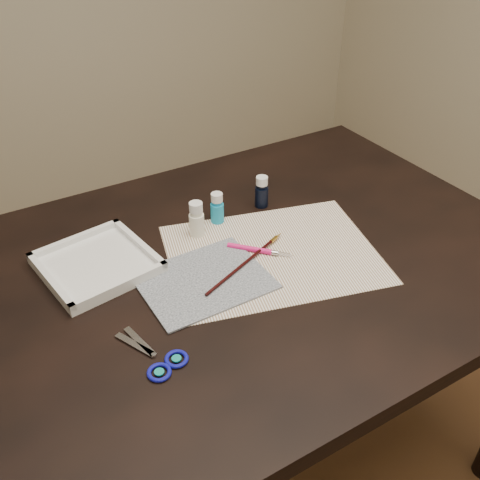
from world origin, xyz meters
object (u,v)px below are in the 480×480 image
scissors (146,353)px  palette_tray (97,263)px  paper (272,254)px  canvas (204,280)px  paint_bottle_cyan (217,208)px  paint_bottle_white (197,219)px  paint_bottle_navy (262,192)px

scissors → palette_tray: size_ratio=0.75×
paper → canvas: canvas is taller
canvas → scissors: (-0.18, -0.12, 0.00)m
paint_bottle_cyan → paint_bottle_white: bearing=-160.3°
paper → scissors: bearing=-159.4°
paint_bottle_navy → scissors: bearing=-144.3°
scissors → paint_bottle_cyan: bearing=-70.6°
paper → palette_tray: palette_tray is taller
paper → paint_bottle_cyan: bearing=103.3°
paint_bottle_white → scissors: size_ratio=0.52×
paint_bottle_white → paint_bottle_cyan: (0.07, 0.02, -0.00)m
paper → scissors: (-0.35, -0.13, 0.00)m
paint_bottle_cyan → paint_bottle_navy: 0.13m
paint_bottle_white → scissors: bearing=-130.8°
canvas → scissors: bearing=-145.0°
canvas → paint_bottle_white: size_ratio=2.98×
palette_tray → paint_bottle_navy: bearing=4.7°
paint_bottle_white → paint_bottle_navy: size_ratio=1.05×
paper → palette_tray: size_ratio=2.07×
canvas → palette_tray: size_ratio=1.17×
paper → palette_tray: (-0.34, 0.15, 0.01)m
palette_tray → paint_bottle_cyan: bearing=5.1°
scissors → paint_bottle_white: bearing=-66.0°
paper → scissors: 0.37m
scissors → paint_bottle_navy: bearing=-79.6°
paint_bottle_cyan → scissors: bearing=-135.3°
paint_bottle_white → palette_tray: bearing=-179.2°
paper → paint_bottle_navy: paint_bottle_navy is taller
canvas → paint_bottle_cyan: paint_bottle_cyan is taller
paint_bottle_cyan → paint_bottle_navy: paint_bottle_navy is taller
paper → paint_bottle_cyan: (-0.04, 0.17, 0.04)m
paint_bottle_navy → scissors: (-0.44, -0.31, -0.04)m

